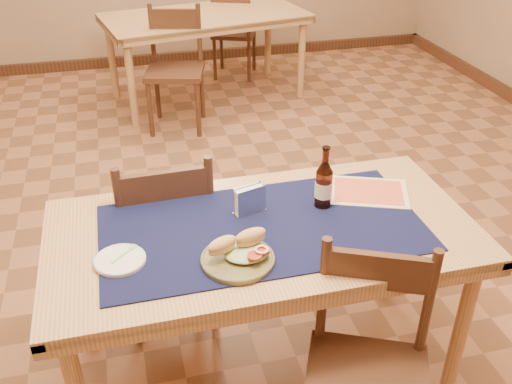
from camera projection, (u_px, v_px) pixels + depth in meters
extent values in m
cube|color=#9B6443|center=(225.00, 260.00, 3.19)|extent=(6.00, 7.00, 0.02)
cylinder|color=tan|center=(461.00, 331.00, 2.23)|extent=(0.06, 0.06, 0.71)
cylinder|color=tan|center=(82.00, 286.00, 2.45)|extent=(0.06, 0.06, 0.71)
cylinder|color=tan|center=(389.00, 237.00, 2.76)|extent=(0.06, 0.06, 0.71)
cube|color=tan|center=(263.00, 233.00, 2.15)|extent=(1.60, 0.80, 0.04)
cube|color=#0E1134|center=(263.00, 228.00, 2.13)|extent=(1.20, 0.60, 0.01)
cube|color=#482819|center=(159.00, 58.00, 6.04)|extent=(6.00, 0.06, 0.10)
cylinder|color=tan|center=(131.00, 85.00, 4.52)|extent=(0.06, 0.06, 0.71)
cylinder|color=tan|center=(301.00, 59.00, 5.07)|extent=(0.06, 0.06, 0.71)
cylinder|color=tan|center=(112.00, 59.00, 5.06)|extent=(0.06, 0.06, 0.71)
cylinder|color=tan|center=(268.00, 39.00, 5.60)|extent=(0.06, 0.06, 0.71)
cube|color=tan|center=(205.00, 16.00, 4.87)|extent=(1.82, 1.14, 0.04)
cylinder|color=#482819|center=(199.00, 243.00, 2.93)|extent=(0.04, 0.04, 0.45)
cylinder|color=#482819|center=(127.00, 255.00, 2.84)|extent=(0.04, 0.04, 0.45)
cylinder|color=#482819|center=(214.00, 289.00, 2.63)|extent=(0.04, 0.04, 0.45)
cylinder|color=#482819|center=(134.00, 303.00, 2.54)|extent=(0.04, 0.04, 0.45)
cube|color=#482819|center=(165.00, 233.00, 2.62)|extent=(0.44, 0.44, 0.04)
cube|color=#482819|center=(164.00, 187.00, 2.28)|extent=(0.36, 0.04, 0.14)
cylinder|color=#482819|center=(210.00, 206.00, 2.38)|extent=(0.04, 0.04, 0.46)
cylinder|color=#482819|center=(122.00, 219.00, 2.30)|extent=(0.04, 0.04, 0.46)
cylinder|color=#482819|center=(316.00, 381.00, 2.18)|extent=(0.04, 0.04, 0.44)
cube|color=#482819|center=(379.00, 271.00, 1.87)|extent=(0.33, 0.17, 0.14)
cylinder|color=#482819|center=(323.00, 291.00, 1.96)|extent=(0.04, 0.04, 0.45)
cylinder|color=#482819|center=(428.00, 304.00, 1.91)|extent=(0.04, 0.04, 0.45)
cylinder|color=#482819|center=(150.00, 109.00, 4.41)|extent=(0.04, 0.04, 0.47)
cylinder|color=#482819|center=(198.00, 109.00, 4.41)|extent=(0.04, 0.04, 0.47)
cylinder|color=#482819|center=(157.00, 91.00, 4.73)|extent=(0.04, 0.04, 0.47)
cylinder|color=#482819|center=(202.00, 91.00, 4.73)|extent=(0.04, 0.04, 0.47)
cube|color=#482819|center=(175.00, 72.00, 4.45)|extent=(0.53, 0.53, 0.04)
cube|color=#482819|center=(174.00, 18.00, 4.43)|extent=(0.37, 0.12, 0.14)
cylinder|color=#482819|center=(152.00, 34.00, 4.50)|extent=(0.04, 0.04, 0.48)
cylinder|color=#482819|center=(199.00, 34.00, 4.50)|extent=(0.04, 0.04, 0.48)
cylinder|color=#482819|center=(254.00, 50.00, 5.76)|extent=(0.03, 0.03, 0.42)
cylinder|color=#482819|center=(221.00, 48.00, 5.81)|extent=(0.03, 0.03, 0.42)
cylinder|color=#482819|center=(249.00, 60.00, 5.48)|extent=(0.03, 0.03, 0.42)
cylinder|color=#482819|center=(215.00, 59.00, 5.52)|extent=(0.03, 0.03, 0.42)
cube|color=#482819|center=(234.00, 33.00, 5.53)|extent=(0.51, 0.51, 0.04)
cube|color=#482819|center=(230.00, 3.00, 5.21)|extent=(0.32, 0.15, 0.13)
cylinder|color=#482819|center=(249.00, 16.00, 5.25)|extent=(0.03, 0.03, 0.43)
cylinder|color=#482819|center=(213.00, 15.00, 5.29)|extent=(0.03, 0.03, 0.43)
cylinder|color=brown|center=(238.00, 259.00, 1.95)|extent=(0.26, 0.26, 0.01)
torus|color=brown|center=(238.00, 258.00, 1.95)|extent=(0.26, 0.26, 0.01)
ellipsoid|color=beige|center=(247.00, 253.00, 1.95)|extent=(0.15, 0.12, 0.03)
ellipsoid|color=tan|center=(222.00, 246.00, 1.92)|extent=(0.12, 0.09, 0.06)
ellipsoid|color=tan|center=(251.00, 237.00, 1.96)|extent=(0.12, 0.07, 0.06)
cylinder|color=#B42A18|center=(255.00, 256.00, 1.91)|extent=(0.05, 0.05, 0.01)
cylinder|color=#B42A18|center=(263.00, 250.00, 1.93)|extent=(0.05, 0.05, 0.01)
torus|color=white|center=(262.00, 249.00, 1.92)|extent=(0.05, 0.05, 0.01)
cylinder|color=white|center=(120.00, 260.00, 1.95)|extent=(0.18, 0.18, 0.01)
torus|color=white|center=(120.00, 259.00, 1.95)|extent=(0.18, 0.18, 0.01)
cube|color=#81D675|center=(121.00, 256.00, 1.96)|extent=(0.07, 0.07, 0.00)
cube|color=#81D675|center=(133.00, 247.00, 2.00)|extent=(0.03, 0.03, 0.00)
cylinder|color=#3F190B|center=(323.00, 189.00, 2.22)|extent=(0.07, 0.07, 0.15)
cone|color=#3F190B|center=(325.00, 168.00, 2.17)|extent=(0.07, 0.07, 0.04)
cylinder|color=#3F190B|center=(326.00, 156.00, 2.15)|extent=(0.03, 0.03, 0.06)
cylinder|color=#3F190B|center=(326.00, 148.00, 2.13)|extent=(0.03, 0.03, 0.01)
cylinder|color=#FEF6CB|center=(323.00, 189.00, 2.22)|extent=(0.07, 0.07, 0.06)
cube|color=silver|center=(250.00, 211.00, 2.22)|extent=(0.14, 0.08, 0.00)
cube|color=silver|center=(252.00, 201.00, 2.18)|extent=(0.12, 0.04, 0.11)
cube|color=silver|center=(247.00, 197.00, 2.21)|extent=(0.12, 0.04, 0.11)
cube|color=white|center=(250.00, 200.00, 2.19)|extent=(0.12, 0.06, 0.10)
cube|color=#4282D4|center=(252.00, 200.00, 2.18)|extent=(0.08, 0.02, 0.04)
cube|color=beige|center=(368.00, 192.00, 2.35)|extent=(0.38, 0.33, 0.00)
cube|color=#D25736|center=(368.00, 191.00, 2.34)|extent=(0.33, 0.28, 0.00)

